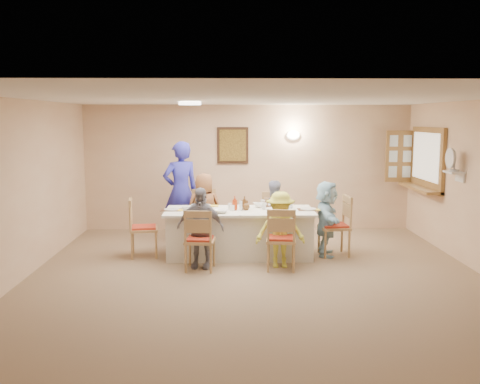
{
  "coord_description": "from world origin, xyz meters",
  "views": [
    {
      "loc": [
        -0.39,
        -7.15,
        2.23
      ],
      "look_at": [
        -0.2,
        1.4,
        1.05
      ],
      "focal_mm": 40.0,
      "sensor_mm": 36.0,
      "label": 1
    }
  ],
  "objects_px": {
    "serving_hatch": "(427,159)",
    "diner_back_left": "(204,210)",
    "chair_back_right": "(272,219)",
    "chair_left_end": "(144,227)",
    "caregiver": "(181,191)",
    "diner_front_left": "(200,228)",
    "condiment_ketchup": "(235,203)",
    "chair_right_end": "(334,225)",
    "diner_back_right": "(273,213)",
    "diner_right_end": "(326,218)",
    "diner_front_right": "(280,230)",
    "dining_table": "(239,233)",
    "chair_front_right": "(281,238)",
    "chair_front_left": "(200,239)",
    "desk_fan": "(453,163)",
    "chair_back_left": "(205,217)"
  },
  "relations": [
    {
      "from": "chair_right_end",
      "to": "diner_front_right",
      "type": "xyz_separation_m",
      "value": [
        -0.95,
        -0.68,
        0.08
      ]
    },
    {
      "from": "chair_left_end",
      "to": "condiment_ketchup",
      "type": "height_order",
      "value": "condiment_ketchup"
    },
    {
      "from": "chair_front_right",
      "to": "diner_right_end",
      "type": "distance_m",
      "value": 1.15
    },
    {
      "from": "diner_front_left",
      "to": "caregiver",
      "type": "xyz_separation_m",
      "value": [
        -0.45,
        1.83,
        0.3
      ]
    },
    {
      "from": "chair_back_right",
      "to": "condiment_ketchup",
      "type": "distance_m",
      "value": 1.14
    },
    {
      "from": "chair_front_right",
      "to": "chair_right_end",
      "type": "relative_size",
      "value": 0.95
    },
    {
      "from": "diner_front_right",
      "to": "diner_back_left",
      "type": "bearing_deg",
      "value": 130.18
    },
    {
      "from": "chair_back_right",
      "to": "chair_left_end",
      "type": "xyz_separation_m",
      "value": [
        -2.15,
        -0.8,
        0.02
      ]
    },
    {
      "from": "chair_back_right",
      "to": "condiment_ketchup",
      "type": "height_order",
      "value": "condiment_ketchup"
    },
    {
      "from": "chair_back_right",
      "to": "chair_front_left",
      "type": "distance_m",
      "value": 2.0
    },
    {
      "from": "chair_front_left",
      "to": "diner_front_right",
      "type": "distance_m",
      "value": 1.21
    },
    {
      "from": "desk_fan",
      "to": "caregiver",
      "type": "distance_m",
      "value": 4.65
    },
    {
      "from": "diner_back_right",
      "to": "diner_right_end",
      "type": "xyz_separation_m",
      "value": [
        0.82,
        -0.68,
        0.03
      ]
    },
    {
      "from": "desk_fan",
      "to": "diner_right_end",
      "type": "distance_m",
      "value": 2.13
    },
    {
      "from": "diner_front_right",
      "to": "condiment_ketchup",
      "type": "height_order",
      "value": "diner_front_right"
    },
    {
      "from": "diner_back_right",
      "to": "chair_front_right",
      "type": "bearing_deg",
      "value": 78.23
    },
    {
      "from": "chair_right_end",
      "to": "diner_back_right",
      "type": "height_order",
      "value": "diner_back_right"
    },
    {
      "from": "chair_front_left",
      "to": "chair_left_end",
      "type": "height_order",
      "value": "chair_left_end"
    },
    {
      "from": "diner_front_left",
      "to": "diner_right_end",
      "type": "height_order",
      "value": "diner_right_end"
    },
    {
      "from": "desk_fan",
      "to": "chair_right_end",
      "type": "height_order",
      "value": "desk_fan"
    },
    {
      "from": "condiment_ketchup",
      "to": "diner_back_right",
      "type": "bearing_deg",
      "value": 46.0
    },
    {
      "from": "chair_left_end",
      "to": "caregiver",
      "type": "distance_m",
      "value": 1.33
    },
    {
      "from": "diner_back_right",
      "to": "diner_right_end",
      "type": "relative_size",
      "value": 0.95
    },
    {
      "from": "chair_back_right",
      "to": "chair_front_right",
      "type": "height_order",
      "value": "chair_front_right"
    },
    {
      "from": "diner_right_end",
      "to": "chair_back_left",
      "type": "bearing_deg",
      "value": 76.17
    },
    {
      "from": "dining_table",
      "to": "diner_back_right",
      "type": "relative_size",
      "value": 2.07
    },
    {
      "from": "serving_hatch",
      "to": "chair_back_left",
      "type": "distance_m",
      "value": 4.15
    },
    {
      "from": "dining_table",
      "to": "chair_left_end",
      "type": "relative_size",
      "value": 2.5
    },
    {
      "from": "chair_back_right",
      "to": "diner_back_right",
      "type": "xyz_separation_m",
      "value": [
        0.0,
        -0.12,
        0.12
      ]
    },
    {
      "from": "dining_table",
      "to": "caregiver",
      "type": "bearing_deg",
      "value": 132.4
    },
    {
      "from": "diner_front_right",
      "to": "condiment_ketchup",
      "type": "xyz_separation_m",
      "value": [
        -0.68,
        0.66,
        0.3
      ]
    },
    {
      "from": "chair_back_left",
      "to": "chair_right_end",
      "type": "bearing_deg",
      "value": -26.67
    },
    {
      "from": "chair_right_end",
      "to": "diner_back_left",
      "type": "height_order",
      "value": "diner_back_left"
    },
    {
      "from": "serving_hatch",
      "to": "diner_back_left",
      "type": "xyz_separation_m",
      "value": [
        -4.02,
        -0.35,
        -0.85
      ]
    },
    {
      "from": "chair_front_right",
      "to": "chair_front_left",
      "type": "bearing_deg",
      "value": 5.46
    },
    {
      "from": "chair_front_right",
      "to": "diner_back_left",
      "type": "height_order",
      "value": "diner_back_left"
    },
    {
      "from": "chair_left_end",
      "to": "condiment_ketchup",
      "type": "distance_m",
      "value": 1.53
    },
    {
      "from": "chair_left_end",
      "to": "chair_back_right",
      "type": "bearing_deg",
      "value": -77.44
    },
    {
      "from": "chair_back_right",
      "to": "chair_front_right",
      "type": "bearing_deg",
      "value": -81.51
    },
    {
      "from": "chair_right_end",
      "to": "caregiver",
      "type": "xyz_separation_m",
      "value": [
        -2.6,
        1.15,
        0.41
      ]
    },
    {
      "from": "chair_back_left",
      "to": "diner_back_right",
      "type": "height_order",
      "value": "diner_back_right"
    },
    {
      "from": "serving_hatch",
      "to": "caregiver",
      "type": "xyz_separation_m",
      "value": [
        -4.47,
        0.12,
        -0.59
      ]
    },
    {
      "from": "serving_hatch",
      "to": "condiment_ketchup",
      "type": "height_order",
      "value": "serving_hatch"
    },
    {
      "from": "diner_right_end",
      "to": "dining_table",
      "type": "bearing_deg",
      "value": 97.77
    },
    {
      "from": "chair_back_right",
      "to": "diner_right_end",
      "type": "distance_m",
      "value": 1.16
    },
    {
      "from": "diner_right_end",
      "to": "condiment_ketchup",
      "type": "xyz_separation_m",
      "value": [
        -1.5,
        -0.02,
        0.26
      ]
    },
    {
      "from": "desk_fan",
      "to": "chair_right_end",
      "type": "xyz_separation_m",
      "value": [
        -1.76,
        0.32,
        -1.05
      ]
    },
    {
      "from": "chair_back_left",
      "to": "serving_hatch",
      "type": "bearing_deg",
      "value": -3.02
    },
    {
      "from": "diner_back_right",
      "to": "chair_back_left",
      "type": "bearing_deg",
      "value": -17.48
    },
    {
      "from": "chair_back_right",
      "to": "caregiver",
      "type": "xyz_separation_m",
      "value": [
        -1.65,
        0.35,
        0.45
      ]
    }
  ]
}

